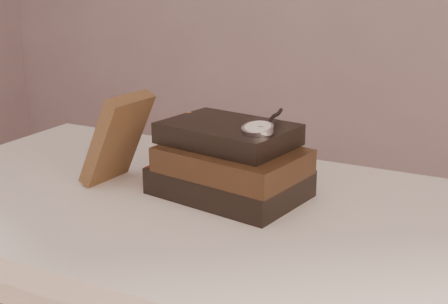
% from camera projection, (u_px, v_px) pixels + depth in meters
% --- Properties ---
extents(table, '(1.00, 0.60, 0.75)m').
position_uv_depth(table, '(176.00, 245.00, 1.04)').
color(table, silver).
rests_on(table, ground).
extents(book_stack, '(0.27, 0.21, 0.12)m').
position_uv_depth(book_stack, '(230.00, 163.00, 1.00)').
color(book_stack, black).
rests_on(book_stack, table).
extents(journal, '(0.11, 0.11, 0.17)m').
position_uv_depth(journal, '(117.00, 138.00, 1.05)').
color(journal, '#3E2918').
rests_on(journal, table).
extents(pocket_watch, '(0.06, 0.16, 0.02)m').
position_uv_depth(pocket_watch, '(259.00, 128.00, 0.93)').
color(pocket_watch, silver).
rests_on(pocket_watch, book_stack).
extents(eyeglasses, '(0.12, 0.13, 0.05)m').
position_uv_depth(eyeglasses, '(218.00, 137.00, 1.11)').
color(eyeglasses, silver).
rests_on(eyeglasses, book_stack).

